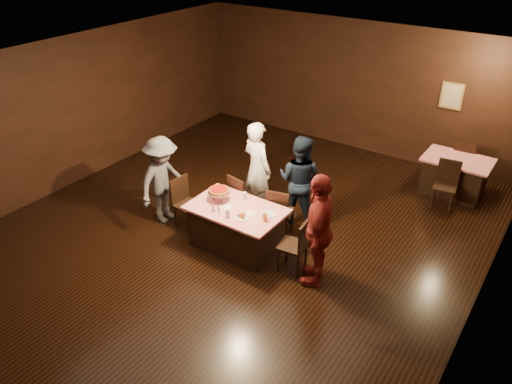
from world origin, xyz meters
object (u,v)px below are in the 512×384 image
(main_table, at_px, (237,227))
(glass_back, at_px, (244,196))
(chair_far_right, at_px, (280,211))
(diner_navy_hoodie, at_px, (300,180))
(chair_back_far, at_px, (463,161))
(glass_amber, at_px, (265,217))
(diner_grey_knit, at_px, (163,180))
(back_table, at_px, (454,176))
(chair_far_left, at_px, (243,198))
(chair_end_right, at_px, (293,245))
(plate_empty, at_px, (269,214))
(diner_white_jacket, at_px, (257,168))
(chair_back_near, at_px, (445,186))
(glass_front_left, at_px, (228,213))
(diner_red_shirt, at_px, (319,230))
(pizza_stand, at_px, (219,191))
(chair_end_left, at_px, (188,204))

(main_table, distance_m, glass_back, 0.55)
(chair_far_right, bearing_deg, diner_navy_hoodie, -108.47)
(chair_back_far, xyz_separation_m, glass_back, (-2.57, -4.30, 0.37))
(chair_far_right, xyz_separation_m, glass_amber, (0.20, -0.80, 0.37))
(diner_grey_knit, bearing_deg, chair_far_right, -69.89)
(back_table, xyz_separation_m, chair_far_left, (-2.92, -3.25, 0.09))
(chair_end_right, bearing_deg, diner_navy_hoodie, -160.79)
(glass_amber, bearing_deg, plate_empty, 104.04)
(chair_far_left, bearing_deg, glass_amber, 152.48)
(chair_end_right, bearing_deg, diner_white_jacket, -135.47)
(chair_end_right, relative_size, chair_back_near, 1.00)
(main_table, relative_size, glass_front_left, 11.43)
(chair_far_left, bearing_deg, chair_end_right, 164.57)
(chair_far_right, bearing_deg, glass_front_left, 57.72)
(chair_back_far, distance_m, diner_navy_hoodie, 3.91)
(chair_far_left, relative_size, chair_back_far, 1.00)
(chair_back_far, distance_m, diner_red_shirt, 4.75)
(chair_far_left, xyz_separation_m, diner_grey_knit, (-1.21, -0.80, 0.36))
(main_table, height_order, glass_front_left, glass_front_left)
(main_table, relative_size, back_table, 1.23)
(diner_white_jacket, relative_size, pizza_stand, 4.79)
(chair_far_left, relative_size, diner_navy_hoodie, 0.56)
(chair_back_far, relative_size, diner_white_jacket, 0.52)
(back_table, xyz_separation_m, glass_front_left, (-2.47, -4.30, 0.46))
(pizza_stand, height_order, glass_front_left, pizza_stand)
(chair_end_right, height_order, glass_amber, chair_end_right)
(chair_back_far, height_order, glass_front_left, chair_back_far)
(chair_end_right, distance_m, diner_white_jacket, 1.94)
(chair_end_right, distance_m, glass_back, 1.24)
(diner_grey_knit, bearing_deg, chair_back_far, -43.29)
(chair_end_right, height_order, glass_back, chair_end_right)
(glass_front_left, bearing_deg, chair_far_right, 71.57)
(chair_far_left, height_order, chair_far_right, same)
(chair_back_near, xyz_separation_m, diner_red_shirt, (-0.99, -3.32, 0.46))
(chair_far_left, relative_size, chair_end_right, 1.00)
(chair_far_right, xyz_separation_m, glass_back, (-0.45, -0.45, 0.37))
(diner_red_shirt, distance_m, plate_empty, 1.01)
(chair_far_left, xyz_separation_m, glass_back, (0.35, -0.45, 0.37))
(glass_back, bearing_deg, diner_grey_knit, -167.23)
(diner_grey_knit, bearing_deg, glass_back, -78.89)
(diner_white_jacket, distance_m, glass_back, 0.94)
(main_table, height_order, diner_grey_knit, diner_grey_knit)
(chair_end_left, distance_m, plate_empty, 1.68)
(chair_end_right, xyz_separation_m, chair_back_near, (1.42, 3.30, 0.00))
(chair_end_left, relative_size, glass_front_left, 6.79)
(diner_red_shirt, height_order, plate_empty, diner_red_shirt)
(diner_red_shirt, xyz_separation_m, plate_empty, (-0.99, 0.17, -0.16))
(chair_far_right, relative_size, pizza_stand, 2.50)
(back_table, xyz_separation_m, diner_grey_knit, (-4.14, -4.06, 0.45))
(chair_far_right, distance_m, diner_navy_hoodie, 0.68)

